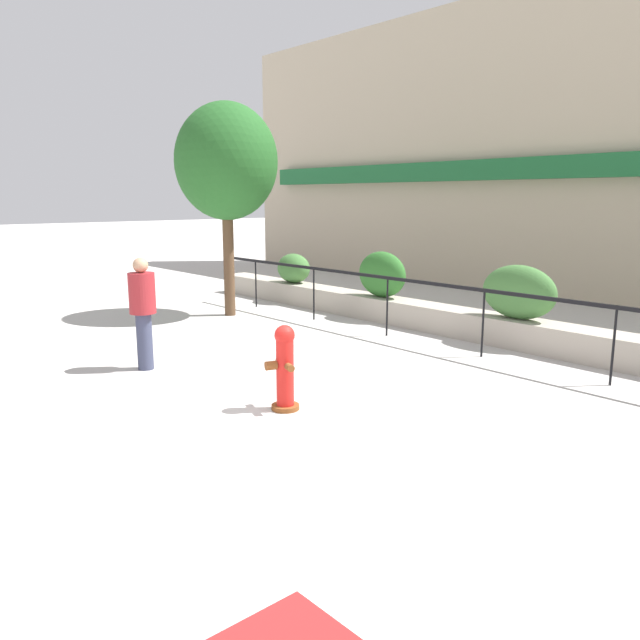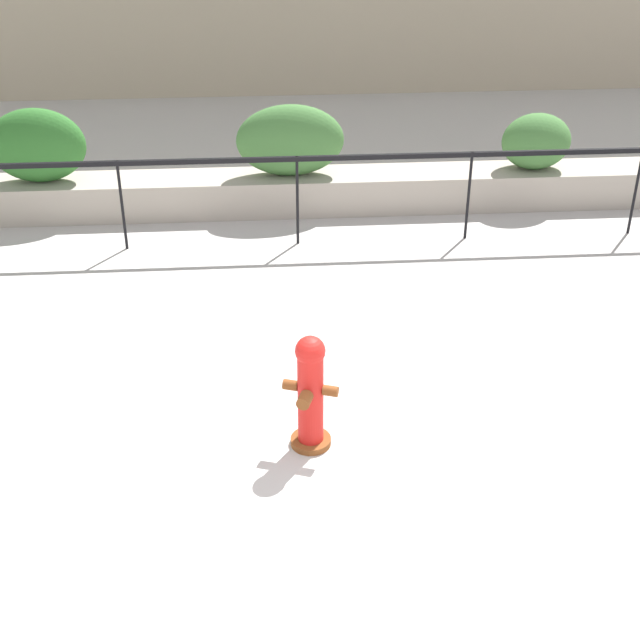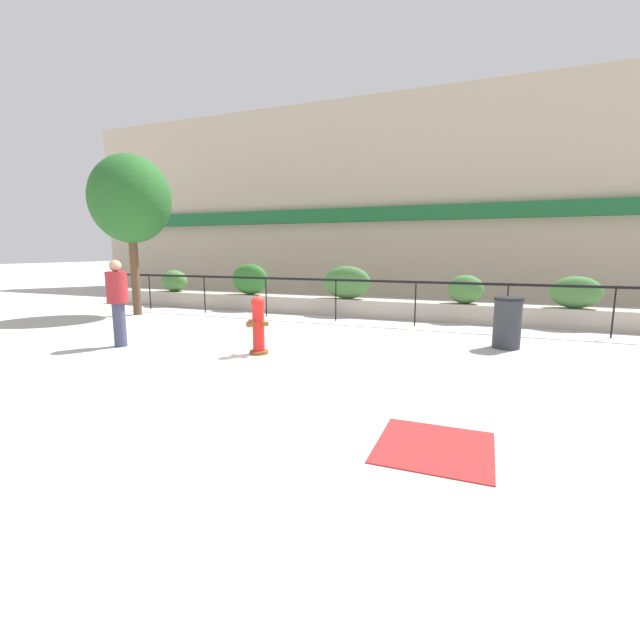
{
  "view_description": "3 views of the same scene",
  "coord_description": "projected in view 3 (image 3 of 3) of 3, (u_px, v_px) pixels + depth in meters",
  "views": [
    {
      "loc": [
        5.8,
        -3.79,
        2.62
      ],
      "look_at": [
        -0.87,
        2.07,
        0.87
      ],
      "focal_mm": 35.0,
      "sensor_mm": 36.0,
      "label": 1
    },
    {
      "loc": [
        -0.46,
        -5.33,
        4.83
      ],
      "look_at": [
        0.06,
        1.81,
        0.66
      ],
      "focal_mm": 50.0,
      "sensor_mm": 36.0,
      "label": 2
    },
    {
      "loc": [
        3.8,
        -6.04,
        1.91
      ],
      "look_at": [
        0.45,
        2.57,
        0.4
      ],
      "focal_mm": 24.0,
      "sensor_mm": 36.0,
      "label": 3
    }
  ],
  "objects": [
    {
      "name": "planter_wall_low",
      "position": [
        348.0,
        307.0,
        12.7
      ],
      "size": [
        18.0,
        0.7,
        0.5
      ],
      "primitive_type": "cube",
      "color": "#ADA393",
      "rests_on": "ground"
    },
    {
      "name": "hedge_bush_2",
      "position": [
        347.0,
        282.0,
        12.6
      ],
      "size": [
        1.43,
        0.58,
        0.96
      ],
      "primitive_type": "ellipsoid",
      "color": "#427538",
      "rests_on": "planter_wall_low"
    },
    {
      "name": "ground_plane",
      "position": [
        240.0,
        365.0,
        7.22
      ],
      "size": [
        120.0,
        120.0,
        0.0
      ],
      "primitive_type": "plane",
      "color": "#BCB7B2"
    },
    {
      "name": "building_facade",
      "position": [
        393.0,
        199.0,
        17.6
      ],
      "size": [
        30.0,
        1.36,
        8.0
      ],
      "color": "tan",
      "rests_on": "ground"
    },
    {
      "name": "hedge_bush_1",
      "position": [
        250.0,
        279.0,
        13.77
      ],
      "size": [
        1.26,
        0.57,
        0.98
      ],
      "primitive_type": "ellipsoid",
      "color": "#2D6B28",
      "rests_on": "planter_wall_low"
    },
    {
      "name": "tactile_warning_pad",
      "position": [
        434.0,
        447.0,
        4.18
      ],
      "size": [
        1.1,
        1.1,
        0.01
      ],
      "primitive_type": "cube",
      "color": "#B22323",
      "rests_on": "ground"
    },
    {
      "name": "trash_bin",
      "position": [
        507.0,
        323.0,
        8.4
      ],
      "size": [
        0.55,
        0.55,
        1.01
      ],
      "color": "#2D3338",
      "rests_on": "ground"
    },
    {
      "name": "fence_railing_segment",
      "position": [
        336.0,
        284.0,
        11.56
      ],
      "size": [
        15.0,
        0.05,
        1.15
      ],
      "color": "black",
      "rests_on": "ground"
    },
    {
      "name": "hedge_bush_3",
      "position": [
        465.0,
        289.0,
        11.42
      ],
      "size": [
        0.94,
        0.63,
        0.76
      ],
      "primitive_type": "ellipsoid",
      "color": "#427538",
      "rests_on": "planter_wall_low"
    },
    {
      "name": "pedestrian",
      "position": [
        117.0,
        298.0,
        8.46
      ],
      "size": [
        0.52,
        0.52,
        1.73
      ],
      "color": "#383D56",
      "rests_on": "ground"
    },
    {
      "name": "street_tree",
      "position": [
        130.0,
        200.0,
        12.33
      ],
      "size": [
        2.39,
        2.15,
        4.63
      ],
      "color": "brown",
      "rests_on": "ground"
    },
    {
      "name": "fire_hydrant",
      "position": [
        258.0,
        325.0,
        7.91
      ],
      "size": [
        0.48,
        0.48,
        1.08
      ],
      "color": "brown",
      "rests_on": "ground"
    },
    {
      "name": "hedge_bush_0",
      "position": [
        174.0,
        281.0,
        14.87
      ],
      "size": [
        0.97,
        0.7,
        0.73
      ],
      "primitive_type": "ellipsoid",
      "color": "#427538",
      "rests_on": "planter_wall_low"
    },
    {
      "name": "hedge_bush_4",
      "position": [
        576.0,
        292.0,
        10.5
      ],
      "size": [
        1.17,
        0.57,
        0.78
      ],
      "primitive_type": "ellipsoid",
      "color": "#427538",
      "rests_on": "planter_wall_low"
    }
  ]
}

